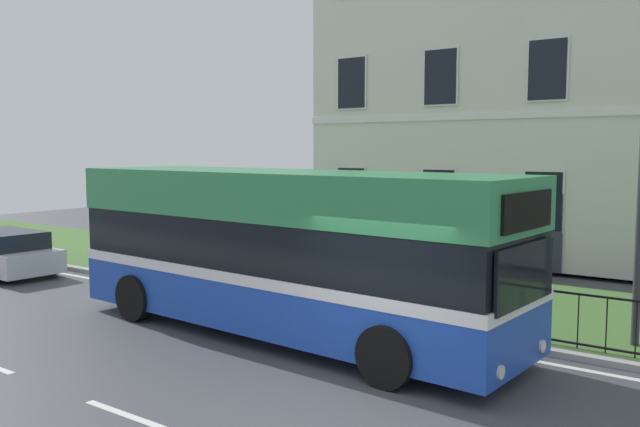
% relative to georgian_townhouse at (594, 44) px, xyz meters
% --- Properties ---
extents(ground_plane, '(60.00, 56.00, 0.18)m').
position_rel_georgian_townhouse_xyz_m(ground_plane, '(0.71, -15.15, -7.01)').
color(ground_plane, '#43454A').
extents(georgian_townhouse, '(16.22, 9.97, 13.69)m').
position_rel_georgian_townhouse_xyz_m(georgian_townhouse, '(0.00, 0.00, 0.00)').
color(georgian_townhouse, silver).
rests_on(georgian_townhouse, ground_plane).
extents(iron_verge_railing, '(19.28, 0.04, 0.97)m').
position_rel_georgian_townhouse_xyz_m(iron_verge_railing, '(-0.00, -11.82, -6.38)').
color(iron_verge_railing, black).
rests_on(iron_verge_railing, ground_plane).
extents(single_decker_bus, '(9.58, 3.04, 3.13)m').
position_rel_georgian_townhouse_xyz_m(single_decker_bus, '(-2.16, -13.76, -5.35)').
color(single_decker_bus, '#1E47B5').
rests_on(single_decker_bus, ground_plane).
extents(parked_hatchback_01, '(4.12, 1.92, 1.25)m').
position_rel_georgian_townhouse_xyz_m(parked_hatchback_01, '(-12.53, -13.62, -6.38)').
color(parked_hatchback_01, silver).
rests_on(parked_hatchback_01, ground_plane).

